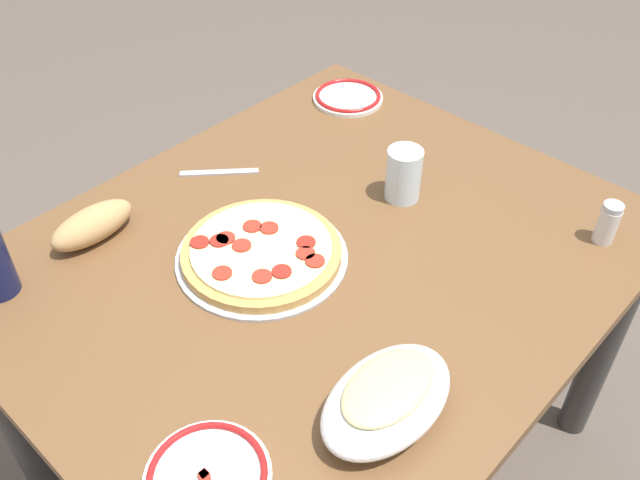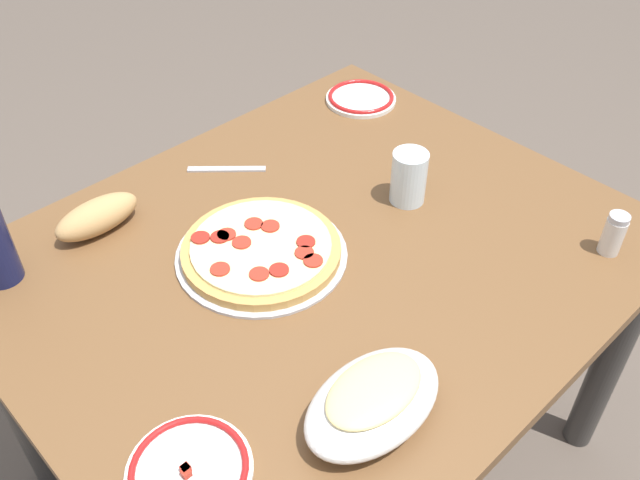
{
  "view_description": "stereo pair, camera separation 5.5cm",
  "coord_description": "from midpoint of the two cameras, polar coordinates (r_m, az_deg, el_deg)",
  "views": [
    {
      "loc": [
        0.7,
        0.66,
        1.59
      ],
      "look_at": [
        0.0,
        0.0,
        0.73
      ],
      "focal_mm": 38.71,
      "sensor_mm": 36.0,
      "label": 1
    },
    {
      "loc": [
        0.67,
        0.7,
        1.59
      ],
      "look_at": [
        0.0,
        0.0,
        0.73
      ],
      "focal_mm": 38.71,
      "sensor_mm": 36.0,
      "label": 2
    }
  ],
  "objects": [
    {
      "name": "baked_pasta_dish",
      "position": [
        1.04,
        4.02,
        -12.85
      ],
      "size": [
        0.24,
        0.15,
        0.08
      ],
      "color": "white",
      "rests_on": "dining_table"
    },
    {
      "name": "bread_loaf",
      "position": [
        1.39,
        -19.39,
        1.17
      ],
      "size": [
        0.17,
        0.07,
        0.07
      ],
      "primitive_type": "ellipsoid",
      "color": "tan",
      "rests_on": "dining_table"
    },
    {
      "name": "pepperoni_pizza",
      "position": [
        1.29,
        -6.08,
        -1.06
      ],
      "size": [
        0.32,
        0.32,
        0.03
      ],
      "color": "#B7B7BC",
      "rests_on": "dining_table"
    },
    {
      "name": "side_plate_far",
      "position": [
        1.02,
        -10.9,
        -18.66
      ],
      "size": [
        0.18,
        0.18,
        0.02
      ],
      "color": "white",
      "rests_on": "dining_table"
    },
    {
      "name": "water_glass",
      "position": [
        1.41,
        5.81,
        5.4
      ],
      "size": [
        0.07,
        0.07,
        0.11
      ],
      "primitive_type": "cylinder",
      "color": "silver",
      "rests_on": "dining_table"
    },
    {
      "name": "spice_shaker",
      "position": [
        1.4,
        21.66,
        1.29
      ],
      "size": [
        0.04,
        0.04,
        0.09
      ],
      "color": "silver",
      "rests_on": "dining_table"
    },
    {
      "name": "side_plate_near",
      "position": [
        1.76,
        1.41,
        11.73
      ],
      "size": [
        0.17,
        0.17,
        0.02
      ],
      "color": "white",
      "rests_on": "dining_table"
    },
    {
      "name": "fork_right",
      "position": [
        1.52,
        -9.36,
        5.52
      ],
      "size": [
        0.14,
        0.13,
        0.0
      ],
      "primitive_type": "cube",
      "rotation": [
        0.0,
        0.0,
        5.53
      ],
      "color": "#B7B7BC",
      "rests_on": "dining_table"
    },
    {
      "name": "dining_table",
      "position": [
        1.38,
        -1.14,
        -4.46
      ],
      "size": [
        1.17,
        0.97,
        0.7
      ],
      "color": "brown",
      "rests_on": "ground"
    },
    {
      "name": "ground_plane",
      "position": [
        1.86,
        -0.89,
        -17.25
      ],
      "size": [
        8.0,
        8.0,
        0.0
      ],
      "primitive_type": "plane",
      "color": "brown",
      "rests_on": "ground"
    }
  ]
}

